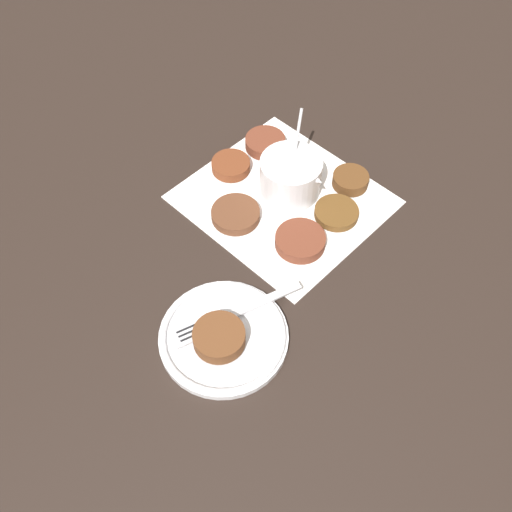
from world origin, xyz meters
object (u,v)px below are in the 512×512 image
Objects in this scene: serving_plate at (224,336)px; fork at (224,318)px; sauce_bowl at (291,177)px; fritter_on_plate at (219,337)px.

fork is at bearing 125.67° from serving_plate.
fritter_on_plate is at bearing -72.85° from sauce_bowl.
serving_plate is 0.97× the size of fork.
fork is at bearing -74.29° from sauce_bowl.
fritter_on_plate is at bearing -61.74° from fork.
serving_plate is 0.02m from fritter_on_plate.
sauce_bowl reaches higher than fork.
sauce_bowl is 1.70× the size of fritter_on_plate.
sauce_bowl is 0.29m from serving_plate.
fork is (-0.02, 0.03, -0.01)m from fritter_on_plate.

